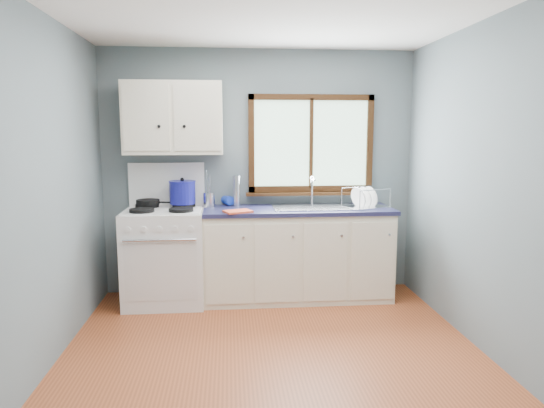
{
  "coord_description": "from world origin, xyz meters",
  "views": [
    {
      "loc": [
        -0.32,
        -3.22,
        1.66
      ],
      "look_at": [
        0.05,
        0.9,
        1.05
      ],
      "focal_mm": 32.0,
      "sensor_mm": 36.0,
      "label": 1
    }
  ],
  "objects": [
    {
      "name": "floor",
      "position": [
        0.0,
        0.0,
        -0.01
      ],
      "size": [
        3.2,
        3.6,
        0.02
      ],
      "primitive_type": "cube",
      "color": "#A54E27",
      "rests_on": "ground"
    },
    {
      "name": "wall_back",
      "position": [
        0.0,
        1.81,
        1.25
      ],
      "size": [
        3.2,
        0.02,
        2.5
      ],
      "primitive_type": "cube",
      "color": "slate",
      "rests_on": "ground"
    },
    {
      "name": "wall_front",
      "position": [
        0.0,
        -1.81,
        1.25
      ],
      "size": [
        3.2,
        0.02,
        2.5
      ],
      "primitive_type": "cube",
      "color": "slate",
      "rests_on": "ground"
    },
    {
      "name": "wall_left",
      "position": [
        -1.61,
        0.0,
        1.25
      ],
      "size": [
        0.02,
        3.6,
        2.5
      ],
      "primitive_type": "cube",
      "color": "slate",
      "rests_on": "ground"
    },
    {
      "name": "wall_right",
      "position": [
        1.61,
        0.0,
        1.25
      ],
      "size": [
        0.02,
        3.6,
        2.5
      ],
      "primitive_type": "cube",
      "color": "slate",
      "rests_on": "ground"
    },
    {
      "name": "gas_range",
      "position": [
        -0.95,
        1.47,
        0.49
      ],
      "size": [
        0.76,
        0.69,
        1.36
      ],
      "color": "white",
      "rests_on": "floor"
    },
    {
      "name": "base_cabinets",
      "position": [
        0.36,
        1.49,
        0.41
      ],
      "size": [
        1.85,
        0.6,
        0.88
      ],
      "color": "#F1E9CC",
      "rests_on": "floor"
    },
    {
      "name": "countertop",
      "position": [
        0.36,
        1.49,
        0.9
      ],
      "size": [
        1.89,
        0.64,
        0.04
      ],
      "primitive_type": "cube",
      "color": "#191A3B",
      "rests_on": "base_cabinets"
    },
    {
      "name": "sink",
      "position": [
        0.54,
        1.49,
        0.86
      ],
      "size": [
        0.84,
        0.46,
        0.44
      ],
      "color": "silver",
      "rests_on": "countertop"
    },
    {
      "name": "window",
      "position": [
        0.54,
        1.77,
        1.48
      ],
      "size": [
        1.36,
        0.1,
        1.03
      ],
      "color": "#9EC6A8",
      "rests_on": "wall_back"
    },
    {
      "name": "upper_cabinets",
      "position": [
        -0.85,
        1.63,
        1.8
      ],
      "size": [
        0.95,
        0.35,
        0.7
      ],
      "color": "#F1E9CC",
      "rests_on": "wall_back"
    },
    {
      "name": "skillet",
      "position": [
        -1.12,
        1.6,
        0.98
      ],
      "size": [
        0.36,
        0.28,
        0.05
      ],
      "rotation": [
        0.0,
        0.0,
        -0.25
      ],
      "color": "black",
      "rests_on": "gas_range"
    },
    {
      "name": "stockpot",
      "position": [
        -0.78,
        1.62,
        1.08
      ],
      "size": [
        0.28,
        0.28,
        0.26
      ],
      "rotation": [
        0.0,
        0.0,
        0.06
      ],
      "color": "navy",
      "rests_on": "gas_range"
    },
    {
      "name": "utensil_crock",
      "position": [
        -0.52,
        1.64,
        1.0
      ],
      "size": [
        0.14,
        0.14,
        0.37
      ],
      "rotation": [
        0.0,
        0.0,
        0.27
      ],
      "color": "silver",
      "rests_on": "countertop"
    },
    {
      "name": "thermos",
      "position": [
        -0.24,
        1.68,
        1.08
      ],
      "size": [
        0.09,
        0.09,
        0.31
      ],
      "primitive_type": "cylinder",
      "rotation": [
        0.0,
        0.0,
        0.28
      ],
      "color": "silver",
      "rests_on": "countertop"
    },
    {
      "name": "soap_bottle",
      "position": [
        -0.3,
        1.68,
        1.05
      ],
      "size": [
        0.13,
        0.13,
        0.26
      ],
      "primitive_type": "imported",
      "rotation": [
        0.0,
        0.0,
        0.43
      ],
      "color": "blue",
      "rests_on": "countertop"
    },
    {
      "name": "dish_towel",
      "position": [
        -0.24,
        1.27,
        0.93
      ],
      "size": [
        0.29,
        0.26,
        0.02
      ],
      "primitive_type": "cube",
      "rotation": [
        0.0,
        0.0,
        0.37
      ],
      "color": "#E65231",
      "rests_on": "countertop"
    },
    {
      "name": "dish_rack",
      "position": [
        1.03,
        1.46,
        0.97
      ],
      "size": [
        0.49,
        0.44,
        0.21
      ],
      "rotation": [
        0.0,
        0.0,
        0.42
      ],
      "color": "silver",
      "rests_on": "countertop"
    }
  ]
}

